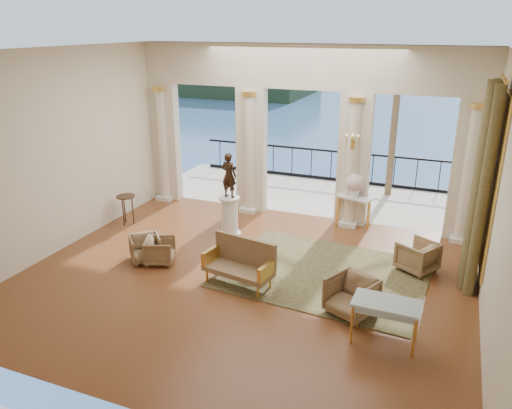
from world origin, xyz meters
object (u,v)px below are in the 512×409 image
at_px(pedestal, 230,217).
at_px(statue, 229,175).
at_px(armchair_d, 160,250).
at_px(side_table, 126,200).
at_px(console_table, 354,202).
at_px(armchair_a, 145,247).
at_px(settee, 241,262).
at_px(armchair_b, 352,294).
at_px(game_table, 386,306).
at_px(armchair_c, 417,255).

relative_size(pedestal, statue, 0.91).
bearing_deg(statue, armchair_d, 76.17).
bearing_deg(statue, pedestal, -82.10).
height_order(armchair_d, side_table, side_table).
height_order(pedestal, statue, statue).
distance_m(armchair_d, console_table, 5.01).
xyz_separation_m(armchair_a, statue, (1.14, 1.98, 1.22)).
bearing_deg(settee, armchair_b, 2.48).
xyz_separation_m(armchair_d, game_table, (4.98, -1.11, 0.35)).
bearing_deg(statue, game_table, 151.75).
distance_m(armchair_c, settee, 3.75).
relative_size(game_table, pedestal, 1.09).
xyz_separation_m(statue, side_table, (-2.80, -0.32, -0.88)).
xyz_separation_m(armchair_a, game_table, (5.34, -1.08, 0.34)).
bearing_deg(armchair_a, game_table, -53.92).
height_order(armchair_d, pedestal, pedestal).
bearing_deg(console_table, armchair_a, -119.49).
bearing_deg(game_table, console_table, 108.71).
bearing_deg(armchair_b, armchair_d, -161.13).
bearing_deg(side_table, armchair_d, -38.87).
bearing_deg(armchair_d, console_table, -65.45).
bearing_deg(armchair_d, game_table, -123.63).
bearing_deg(side_table, armchair_c, 0.61).
distance_m(settee, console_table, 4.04).
height_order(armchair_a, game_table, game_table).
bearing_deg(armchair_a, statue, 17.78).
bearing_deg(pedestal, settee, -60.05).
height_order(armchair_c, armchair_d, armchair_c).
height_order(game_table, side_table, side_table).
height_order(armchair_a, statue, statue).
bearing_deg(armchair_a, settee, -46.12).
distance_m(settee, game_table, 3.12).
distance_m(armchair_b, statue, 4.44).
bearing_deg(armchair_c, pedestal, -62.10).
bearing_deg(game_table, statue, 145.02).
distance_m(armchair_c, console_table, 2.57).
distance_m(armchair_b, console_table, 4.14).
bearing_deg(pedestal, armchair_d, -111.73).
xyz_separation_m(armchair_b, armchair_d, (-4.30, 0.48, -0.08)).
bearing_deg(armchair_c, game_table, 25.61).
distance_m(pedestal, console_table, 3.17).
height_order(armchair_a, console_table, console_table).
relative_size(armchair_b, armchair_d, 1.26).
bearing_deg(armchair_a, console_table, 0.59).
relative_size(armchair_d, settee, 0.41).
relative_size(armchair_a, game_table, 0.59).
distance_m(armchair_a, pedestal, 2.29).
height_order(armchair_b, side_table, armchair_b).
bearing_deg(settee, armchair_a, -173.77).
height_order(armchair_c, settee, settee).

